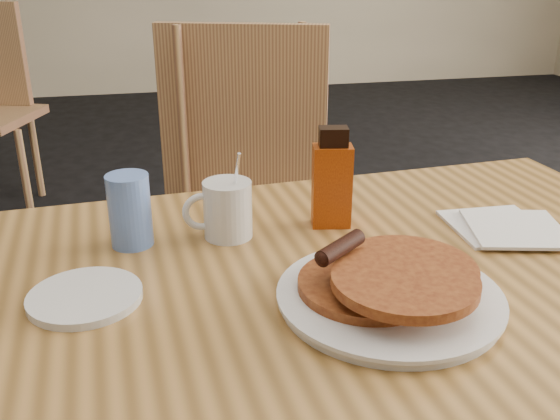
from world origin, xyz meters
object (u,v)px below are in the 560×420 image
Objects in this scene: main_table at (348,297)px; coffee_mug at (226,209)px; syrup_bottle at (332,181)px; chair_main_far at (251,185)px; blue_tumbler at (130,210)px; pancake_plate at (390,288)px.

coffee_mug is (-0.17, 0.18, 0.09)m from main_table.
chair_main_far is at bearing 105.37° from syrup_bottle.
main_table is 0.39m from blue_tumbler.
main_table is at bearing -68.91° from chair_main_far.
syrup_bottle reaches higher than pancake_plate.
chair_main_far reaches higher than pancake_plate.
coffee_mug is at bearing 125.37° from pancake_plate.
blue_tumbler is (-0.33, 0.19, 0.10)m from main_table.
chair_main_far is 6.52× the size of coffee_mug.
chair_main_far is 0.68m from blue_tumbler.
pancake_plate is 0.29m from syrup_bottle.
pancake_plate is 1.75× the size of syrup_bottle.
coffee_mug reaches higher than blue_tumbler.
syrup_bottle is 0.36m from blue_tumbler.
syrup_bottle is (0.03, 0.19, 0.13)m from main_table.
coffee_mug reaches higher than pancake_plate.
main_table is 0.23m from syrup_bottle.
syrup_bottle is (0.05, -0.57, 0.21)m from chair_main_far.
coffee_mug is (-0.14, -0.58, 0.18)m from chair_main_far.
coffee_mug is at bearing -0.83° from blue_tumbler.
chair_main_far is 5.63× the size of syrup_bottle.
syrup_bottle is at bearing 81.94° from main_table.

